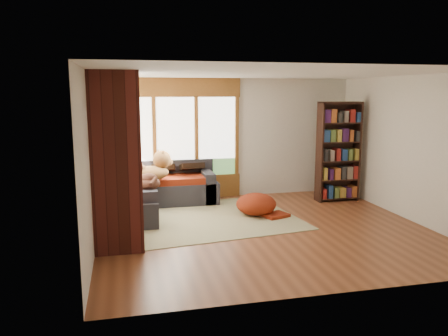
{
  "coord_description": "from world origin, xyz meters",
  "views": [
    {
      "loc": [
        -2.28,
        -6.82,
        2.3
      ],
      "look_at": [
        -0.54,
        0.74,
        0.95
      ],
      "focal_mm": 35.0,
      "sensor_mm": 36.0,
      "label": 1
    }
  ],
  "objects": [
    {
      "name": "roller_blind",
      "position": [
        -2.69,
        2.03,
        1.75
      ],
      "size": [
        0.03,
        0.72,
        0.9
      ],
      "primitive_type": "cube",
      "color": "#6A7B50",
      "rests_on": "wall_left"
    },
    {
      "name": "bookshelf",
      "position": [
        2.14,
        1.56,
        1.05
      ],
      "size": [
        0.9,
        0.3,
        2.11
      ],
      "color": "black",
      "rests_on": "ground"
    },
    {
      "name": "pouf",
      "position": [
        0.12,
        0.88,
        0.22
      ],
      "size": [
        1.01,
        1.01,
        0.41
      ],
      "primitive_type": "ellipsoid",
      "rotation": [
        0.0,
        0.0,
        0.43
      ],
      "color": "maroon",
      "rests_on": "area_rug"
    },
    {
      "name": "dog_tan",
      "position": [
        -1.79,
        1.69,
        0.8
      ],
      "size": [
        1.05,
        0.85,
        0.51
      ],
      "rotation": [
        0.0,
        0.0,
        0.36
      ],
      "color": "brown",
      "rests_on": "sectional_sofa"
    },
    {
      "name": "wall_right",
      "position": [
        2.75,
        0.0,
        1.3
      ],
      "size": [
        0.04,
        5.0,
        2.6
      ],
      "primitive_type": "cube",
      "color": "silver",
      "rests_on": "ground"
    },
    {
      "name": "wall_back",
      "position": [
        0.0,
        2.5,
        1.3
      ],
      "size": [
        5.5,
        0.04,
        2.6
      ],
      "primitive_type": "cube",
      "color": "silver",
      "rests_on": "ground"
    },
    {
      "name": "floor",
      "position": [
        0.0,
        0.0,
        0.0
      ],
      "size": [
        5.5,
        5.5,
        0.0
      ],
      "primitive_type": "plane",
      "color": "brown",
      "rests_on": "ground"
    },
    {
      "name": "wall_front",
      "position": [
        0.0,
        -2.5,
        1.3
      ],
      "size": [
        5.5,
        0.04,
        2.6
      ],
      "primitive_type": "cube",
      "color": "silver",
      "rests_on": "ground"
    },
    {
      "name": "dog_brindle",
      "position": [
        -2.01,
        1.02,
        0.76
      ],
      "size": [
        0.82,
        0.93,
        0.46
      ],
      "rotation": [
        0.0,
        0.0,
        2.07
      ],
      "color": "#412118",
      "rests_on": "sectional_sofa"
    },
    {
      "name": "ceiling",
      "position": [
        0.0,
        0.0,
        2.6
      ],
      "size": [
        5.5,
        5.5,
        0.0
      ],
      "primitive_type": "plane",
      "color": "white"
    },
    {
      "name": "brick_chimney",
      "position": [
        -2.4,
        -0.35,
        1.3
      ],
      "size": [
        0.7,
        0.7,
        2.6
      ],
      "primitive_type": "cube",
      "color": "#471914",
      "rests_on": "ground"
    },
    {
      "name": "throw_pillows",
      "position": [
        -1.92,
        1.85,
        0.79
      ],
      "size": [
        1.98,
        1.68,
        0.45
      ],
      "color": "black",
      "rests_on": "sectional_sofa"
    },
    {
      "name": "sectional_sofa",
      "position": [
        -1.95,
        1.7,
        0.3
      ],
      "size": [
        2.2,
        2.2,
        0.8
      ],
      "rotation": [
        0.0,
        0.0,
        0.05
      ],
      "color": "#27272B",
      "rests_on": "ground"
    },
    {
      "name": "windows_left",
      "position": [
        -2.72,
        1.2,
        1.35
      ],
      "size": [
        0.1,
        2.62,
        1.9
      ],
      "color": "brown",
      "rests_on": "wall_left"
    },
    {
      "name": "windows_back",
      "position": [
        -1.2,
        2.47,
        1.35
      ],
      "size": [
        2.82,
        0.1,
        1.9
      ],
      "color": "brown",
      "rests_on": "wall_back"
    },
    {
      "name": "area_rug",
      "position": [
        -0.92,
        0.8,
        0.01
      ],
      "size": [
        3.62,
        2.94,
        0.01
      ],
      "primitive_type": "cube",
      "rotation": [
        0.0,
        0.0,
        0.13
      ],
      "color": "beige",
      "rests_on": "ground"
    },
    {
      "name": "wall_left",
      "position": [
        -2.75,
        0.0,
        1.3
      ],
      "size": [
        0.04,
        5.0,
        2.6
      ],
      "primitive_type": "cube",
      "color": "silver",
      "rests_on": "ground"
    }
  ]
}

